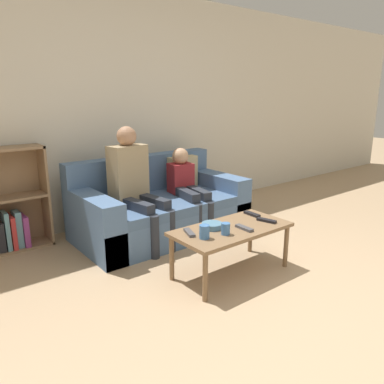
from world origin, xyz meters
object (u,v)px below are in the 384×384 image
Objects in this scene: coffee_table at (232,232)px; person_adult at (133,180)px; bookshelf at (4,212)px; cup_near at (204,232)px; cup_far at (226,229)px; tv_remote_1 at (267,220)px; couch at (160,209)px; tv_remote_0 at (244,228)px; snack_bowl at (212,226)px; person_child at (187,185)px; tv_remote_3 at (252,214)px; tv_remote_2 at (189,232)px.

person_adult is (-0.30, 1.08, 0.30)m from coffee_table.
cup_near is at bearing -59.54° from bookshelf.
cup_far reaches higher than tv_remote_1.
couch is 18.89× the size of cup_far.
snack_bowl is (-0.19, 0.18, 0.01)m from tv_remote_0.
coffee_table is at bearing 150.87° from tv_remote_1.
tv_remote_0 is 0.97× the size of tv_remote_1.
tv_remote_0 is at bearing -7.57° from cup_near.
person_child is 5.13× the size of tv_remote_1.
bookshelf reaches higher than coffee_table.
couch reaches higher than tv_remote_3.
tv_remote_0 is 0.29m from tv_remote_1.
coffee_table is at bearing -31.27° from snack_bowl.
tv_remote_2 is (-0.03, 0.15, -0.04)m from cup_near.
tv_remote_1 is at bearing 5.22° from tv_remote_2.
cup_far is 0.55× the size of tv_remote_3.
person_adult is 1.01m from tv_remote_2.
snack_bowl is (-0.20, -1.08, 0.16)m from couch.
tv_remote_3 is (0.70, 0.16, -0.04)m from cup_near.
tv_remote_2 is at bearing 155.70° from tv_remote_0.
bookshelf is 2.18m from coffee_table.
cup_far is at bearing -150.54° from coffee_table.
person_adult is 11.00× the size of cup_near.
tv_remote_0 is at bearing -94.95° from person_child.
snack_bowl is (0.16, -0.99, -0.23)m from person_adult.
coffee_table is 0.12m from tv_remote_0.
tv_remote_0 is 0.97× the size of tv_remote_2.
tv_remote_2 is 0.73m from tv_remote_3.
person_adult reaches higher than coffee_table.
person_adult is at bearing 106.17° from tv_remote_2.
coffee_table is 0.39m from tv_remote_3.
person_adult reaches higher than cup_near.
coffee_table is at bearing -160.55° from tv_remote_3.
person_adult is 6.66× the size of tv_remote_2.
bookshelf is at bearing 159.12° from couch.
cup_far is at bearing -20.80° from tv_remote_2.
cup_far is at bearing 177.94° from tv_remote_0.
tv_remote_1 is 1.03× the size of snack_bowl.
snack_bowl reaches higher than tv_remote_1.
person_child is 1.21m from cup_far.
tv_remote_1 is at bearing -14.01° from coffee_table.
person_adult reaches higher than tv_remote_0.
person_child is at bearing 75.59° from tv_remote_1.
tv_remote_3 is at bearing 21.16° from cup_far.
coffee_table is at bearing 29.46° from cup_far.
cup_near is (1.03, -1.75, 0.08)m from bookshelf.
person_child is 5.30× the size of snack_bowl.
bookshelf is 2.28m from tv_remote_0.
person_child reaches higher than tv_remote_0.
person_child is 5.30× the size of tv_remote_0.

